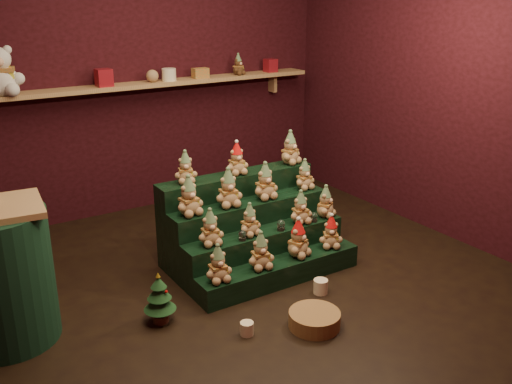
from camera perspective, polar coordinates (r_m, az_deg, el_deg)
ground at (r=4.58m, az=-0.43°, el=-8.72°), size 4.00×4.00×0.00m
back_wall at (r=5.92m, az=-11.29°, el=11.72°), size 4.00×0.10×2.80m
front_wall at (r=2.65m, az=23.76°, el=1.08°), size 4.00×0.10×2.80m
right_wall at (r=5.46m, az=18.40°, el=10.48°), size 0.10×4.00×2.80m
back_shelf at (r=5.77m, az=-10.56°, el=10.51°), size 3.60×0.26×0.24m
riser_tier_front at (r=4.50m, az=2.45°, el=-7.98°), size 1.40×0.22×0.18m
riser_tier_midfront at (r=4.62m, az=0.89°, el=-5.93°), size 1.40×0.22×0.36m
riser_tier_midback at (r=4.75m, az=-0.56°, el=-3.99°), size 1.40×0.22×0.54m
riser_tier_back at (r=4.89m, az=-1.93°, el=-2.16°), size 1.40×0.22×0.72m
teddy_0 at (r=4.12m, az=-3.82°, el=-7.15°), size 0.21×0.19×0.28m
teddy_1 at (r=4.29m, az=0.46°, el=-5.88°), size 0.23×0.22×0.29m
teddy_2 at (r=4.49m, az=4.23°, el=-4.64°), size 0.28×0.26×0.30m
teddy_3 at (r=4.68m, az=7.50°, el=-3.97°), size 0.25×0.25×0.27m
teddy_4 at (r=4.26m, az=-4.61°, el=-3.54°), size 0.22×0.20×0.28m
teddy_5 at (r=4.42m, az=-0.64°, el=-2.79°), size 0.20×0.19×0.26m
teddy_6 at (r=4.66m, az=4.48°, el=-1.54°), size 0.21×0.19×0.27m
teddy_7 at (r=4.81m, az=6.96°, el=-0.96°), size 0.25×0.25×0.27m
teddy_8 at (r=4.35m, az=-6.74°, el=-0.40°), size 0.24×0.22×0.31m
teddy_9 at (r=4.50m, az=-2.79°, el=0.42°), size 0.24×0.23×0.31m
teddy_10 at (r=4.67m, az=0.92°, el=1.10°), size 0.22×0.20×0.30m
teddy_11 at (r=4.92m, az=4.87°, el=1.75°), size 0.19×0.17×0.26m
teddy_12 at (r=4.54m, az=-7.07°, el=2.48°), size 0.22×0.21×0.26m
teddy_13 at (r=4.71m, az=-1.94°, el=3.35°), size 0.20×0.19×0.27m
teddy_14 at (r=5.01m, az=3.43°, el=4.44°), size 0.26×0.24×0.29m
snow_globe_a at (r=4.36m, az=-1.38°, el=-4.34°), size 0.06×0.06×0.08m
snow_globe_b at (r=4.54m, az=2.52°, el=-3.32°), size 0.07×0.07×0.09m
snow_globe_c at (r=4.73m, az=5.82°, el=-2.51°), size 0.06×0.06×0.08m
side_table at (r=3.99m, az=-24.15°, el=-7.64°), size 0.65×0.64×0.93m
mini_christmas_tree at (r=4.01m, az=-9.63°, el=-10.41°), size 0.22×0.22×0.38m
mug_left at (r=3.89m, az=-0.92°, el=-13.49°), size 0.09×0.09×0.09m
mug_right at (r=4.39m, az=6.48°, el=-9.36°), size 0.11×0.11×0.11m
wicker_basket at (r=3.98m, az=5.86°, el=-12.57°), size 0.39×0.39×0.11m
white_bear at (r=5.35m, az=-24.24°, el=11.57°), size 0.44×0.41×0.52m
brown_bear at (r=6.16m, az=-1.79°, el=12.62°), size 0.19×0.18×0.22m
gift_tin_red_a at (r=5.58m, az=-14.97°, el=10.99°), size 0.14×0.14×0.16m
gift_tin_cream at (r=5.82m, az=-8.70°, el=11.53°), size 0.14×0.14×0.12m
gift_tin_red_b at (r=6.40m, az=1.46°, el=12.54°), size 0.12×0.12×0.14m
shelf_plush_ball at (r=5.75m, az=-10.33°, el=11.35°), size 0.12×0.12×0.12m
scarf_gift_box at (r=5.97m, az=-5.59°, el=11.76°), size 0.16×0.10×0.10m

